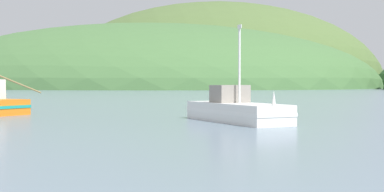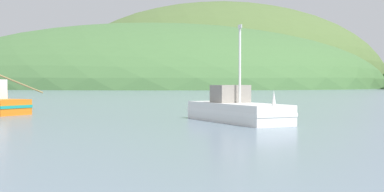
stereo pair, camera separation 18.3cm
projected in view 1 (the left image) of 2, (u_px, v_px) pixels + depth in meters
hill_mid_right at (212, 87)px, 247.47m from camera, size 155.64×124.51×78.68m
hill_far_right at (143, 88)px, 206.35m from camera, size 180.01×144.00×48.74m
fishing_boat_white at (236, 110)px, 26.86m from camera, size 6.21×7.04×4.97m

